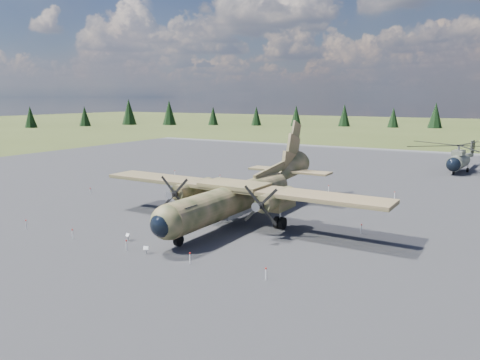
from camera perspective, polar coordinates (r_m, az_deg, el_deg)
The scene contains 8 objects.
ground at distance 48.86m, azimuth -4.48°, elevation -3.79°, with size 500.00×500.00×0.00m, color #465124.
apron at distance 57.19m, azimuth 1.15°, elevation -1.71°, with size 120.00×120.00×0.04m, color #5B5B60.
transport_plane at distance 44.35m, azimuth 0.02°, elevation -1.52°, with size 29.17×26.53×9.63m.
helicopter_near at distance 80.62m, azimuth 25.15°, elevation 3.03°, with size 19.18×21.33×4.42m.
info_placard_left at distance 39.89m, azimuth -13.53°, elevation -6.62°, with size 0.42×0.25×0.62m.
info_placard_right at distance 36.29m, azimuth -11.38°, elevation -8.22°, with size 0.43×0.28×0.62m.
barrier_fence at distance 48.93m, azimuth -4.99°, elevation -3.16°, with size 33.12×29.62×0.85m.
treeline at distance 43.71m, azimuth -1.75°, elevation 0.81°, with size 323.37×321.20×10.99m.
Camera 1 is at (26.73, -39.19, 11.68)m, focal length 35.00 mm.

